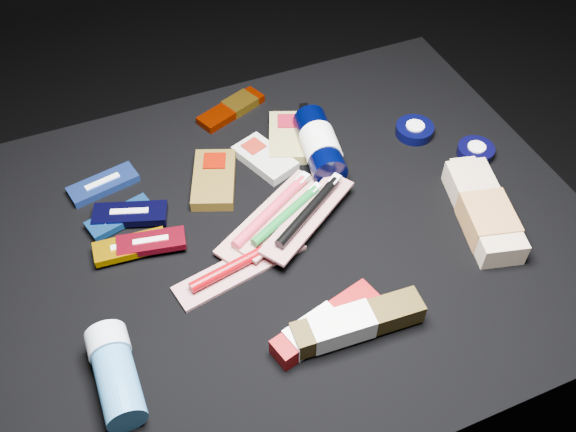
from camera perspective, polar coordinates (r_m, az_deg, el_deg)
name	(u,v)px	position (r m, az deg, el deg)	size (l,w,h in m)	color
ground	(283,355)	(1.36, -0.43, -12.26)	(3.00, 3.00, 0.00)	black
cloth_table	(283,301)	(1.19, -0.48, -7.57)	(0.98, 0.78, 0.40)	black
luna_bar_0	(103,184)	(1.13, -16.10, 2.72)	(0.12, 0.07, 0.02)	#213E97
luna_bar_1	(120,217)	(1.07, -14.68, -0.11)	(0.11, 0.07, 0.01)	#164C96
luna_bar_2	(130,214)	(1.06, -13.86, 0.16)	(0.13, 0.08, 0.02)	black
luna_bar_3	(130,247)	(1.02, -13.85, -2.66)	(0.11, 0.05, 0.01)	#CF8E00
luna_bar_4	(151,242)	(1.01, -12.06, -2.32)	(0.11, 0.06, 0.01)	maroon
clif_bar_0	(214,177)	(1.10, -6.58, 3.46)	(0.11, 0.15, 0.02)	#544013
clif_bar_1	(263,157)	(1.13, -2.23, 5.26)	(0.10, 0.13, 0.02)	#B7B8B0
clif_bar_2	(288,135)	(1.17, -0.02, 7.18)	(0.11, 0.14, 0.02)	#96894B
power_bar	(234,107)	(1.24, -4.82, 9.59)	(0.14, 0.09, 0.02)	#751400
lotion_bottle	(320,145)	(1.12, 2.82, 6.32)	(0.09, 0.20, 0.06)	black
cream_tin_upper	(415,130)	(1.21, 11.18, 7.51)	(0.07, 0.07, 0.02)	black
cream_tin_lower	(476,151)	(1.19, 16.34, 5.58)	(0.06, 0.06, 0.02)	black
bodywash_bottle	(484,212)	(1.07, 17.01, 0.32)	(0.12, 0.22, 0.04)	#C7AB8E
deodorant_stick	(115,373)	(0.89, -15.09, -13.34)	(0.06, 0.14, 0.06)	teal
toothbrush_pack_0	(242,265)	(0.98, -4.13, -4.33)	(0.22, 0.09, 0.02)	beige
toothbrush_pack_1	(272,213)	(1.03, -1.45, 0.28)	(0.22, 0.16, 0.02)	silver
toothbrush_pack_2	(287,217)	(1.02, -0.10, -0.06)	(0.19, 0.12, 0.02)	beige
toothbrush_pack_3	(309,213)	(1.01, 1.89, 0.27)	(0.20, 0.15, 0.02)	beige
toothpaste_carton_red	(321,326)	(0.91, 2.98, -9.76)	(0.17, 0.08, 0.03)	maroon
toothpaste_carton_green	(352,324)	(0.90, 5.71, -9.52)	(0.19, 0.05, 0.04)	#3A2C0D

